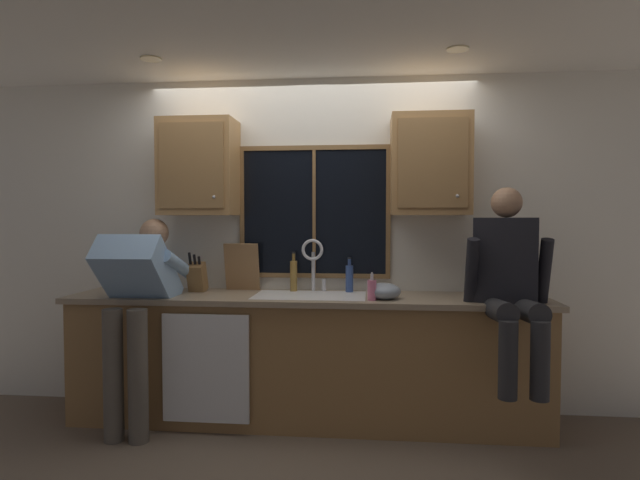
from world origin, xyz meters
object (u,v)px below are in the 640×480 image
at_px(knife_block, 197,277).
at_px(bottle_green_glass, 294,275).
at_px(soap_dispenser, 372,290).
at_px(mixing_bowl, 384,291).
at_px(person_standing, 137,297).
at_px(bottle_tall_clear, 349,278).
at_px(person_sitting_on_counter, 510,276).
at_px(cutting_board, 242,267).

relative_size(knife_block, bottle_green_glass, 1.07).
bearing_deg(soap_dispenser, mixing_bowl, 40.96).
relative_size(person_standing, knife_block, 4.58).
height_order(bottle_green_glass, bottle_tall_clear, bottle_green_glass).
bearing_deg(person_sitting_on_counter, bottle_green_glass, 162.39).
xyz_separation_m(person_sitting_on_counter, cutting_board, (-1.88, 0.48, -0.00)).
bearing_deg(bottle_green_glass, mixing_bowl, -24.21).
bearing_deg(mixing_bowl, cutting_board, 163.58).
bearing_deg(person_standing, soap_dispenser, 3.41).
height_order(person_standing, mixing_bowl, person_standing).
xyz_separation_m(soap_dispenser, bottle_green_glass, (-0.59, 0.38, 0.05)).
xyz_separation_m(person_sitting_on_counter, bottle_tall_clear, (-1.05, 0.46, -0.08)).
xyz_separation_m(soap_dispenser, bottle_tall_clear, (-0.17, 0.37, 0.04)).
bearing_deg(bottle_tall_clear, soap_dispenser, -65.69).
xyz_separation_m(knife_block, soap_dispenser, (1.32, -0.28, -0.04)).
distance_m(soap_dispenser, bottle_tall_clear, 0.41).
height_order(knife_block, bottle_tall_clear, knife_block).
xyz_separation_m(person_standing, bottle_tall_clear, (1.45, 0.47, 0.10)).
relative_size(mixing_bowl, soap_dispenser, 1.21).
xyz_separation_m(person_sitting_on_counter, mixing_bowl, (-0.80, 0.16, -0.13)).
xyz_separation_m(bottle_green_glass, bottle_tall_clear, (0.42, -0.00, -0.02)).
height_order(mixing_bowl, soap_dispenser, soap_dispenser).
bearing_deg(knife_block, bottle_green_glass, 7.23).
distance_m(cutting_board, bottle_tall_clear, 0.83).
bearing_deg(knife_block, bottle_tall_clear, 4.35).
bearing_deg(person_sitting_on_counter, mixing_bowl, 168.40).
height_order(person_standing, bottle_green_glass, person_standing).
distance_m(knife_block, mixing_bowl, 1.42).
distance_m(person_sitting_on_counter, bottle_tall_clear, 1.15).
distance_m(person_sitting_on_counter, mixing_bowl, 0.82).
height_order(person_standing, cutting_board, person_standing).
bearing_deg(soap_dispenser, person_sitting_on_counter, -5.93).
relative_size(soap_dispenser, bottle_tall_clear, 0.73).
xyz_separation_m(person_standing, knife_block, (0.30, 0.38, 0.10)).
xyz_separation_m(mixing_bowl, soap_dispenser, (-0.08, -0.07, 0.02)).
relative_size(mixing_bowl, bottle_tall_clear, 0.88).
distance_m(cutting_board, mixing_bowl, 1.13).
xyz_separation_m(cutting_board, soap_dispenser, (1.00, -0.39, -0.11)).
bearing_deg(mixing_bowl, knife_block, 171.41).
distance_m(person_standing, bottle_tall_clear, 1.52).
height_order(cutting_board, bottle_tall_clear, cutting_board).
distance_m(mixing_bowl, bottle_green_glass, 0.74).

